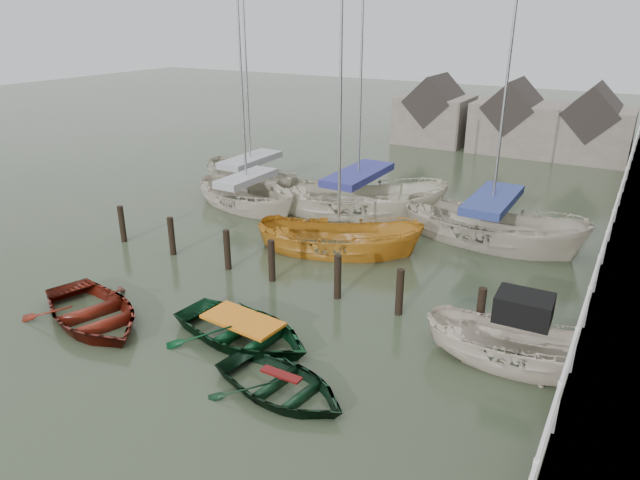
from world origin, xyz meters
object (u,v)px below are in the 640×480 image
Objects in this scene: sailboat_e at (252,189)px; rowboat_green at (244,340)px; motorboat at (514,362)px; sailboat_a at (248,206)px; sailboat_b at (357,212)px; sailboat_c at (339,250)px; sailboat_d at (488,240)px; rowboat_red at (94,322)px; rowboat_dkgreen at (282,393)px.

rowboat_green is at bearing -124.92° from sailboat_e.
motorboat is 0.46× the size of sailboat_a.
sailboat_b reaches higher than sailboat_a.
motorboat is 8.34m from sailboat_c.
sailboat_d reaches higher than sailboat_b.
rowboat_dkgreen is (6.33, -0.03, 0.00)m from rowboat_red.
sailboat_a is at bearing 105.19° from sailboat_d.
sailboat_a is 0.85× the size of sailboat_b.
sailboat_d is at bearing -113.78° from sailboat_b.
sailboat_e reaches higher than motorboat.
sailboat_b is 6.04m from sailboat_e.
rowboat_green is at bearing -131.50° from sailboat_a.
sailboat_e reaches higher than sailboat_c.
sailboat_d is (-2.72, 7.89, -0.02)m from motorboat.
sailboat_a is (-13.04, 6.54, -0.02)m from motorboat.
sailboat_a is at bearing 31.62° from rowboat_red.
sailboat_c is 0.96× the size of sailboat_e.
sailboat_c is (3.47, 8.00, 0.01)m from rowboat_red.
rowboat_dkgreen is at bearing -178.74° from sailboat_c.
sailboat_a reaches higher than rowboat_red.
sailboat_a reaches higher than rowboat_dkgreen.
sailboat_b is (-8.48, 8.33, -0.03)m from motorboat.
motorboat reaches higher than rowboat_green.
sailboat_a is at bearing 92.18° from sailboat_b.
rowboat_green reaches higher than rowboat_dkgreen.
rowboat_red is 11.32m from motorboat.
sailboat_d is at bearing -14.88° from rowboat_green.
rowboat_red is 10.58m from sailboat_a.
motorboat is at bearing -51.82° from rowboat_red.
sailboat_d is (5.76, -0.45, 0.01)m from sailboat_b.
sailboat_e is (-7.31, 4.60, 0.05)m from sailboat_c.
sailboat_a is 1.04× the size of sailboat_c.
rowboat_dkgreen is 0.75× the size of motorboat.
sailboat_b is at bearing 93.30° from sailboat_d.
motorboat is at bearing -101.80° from sailboat_e.
sailboat_b is (-4.15, 12.15, 0.06)m from rowboat_dkgreen.
rowboat_dkgreen is 16.22m from sailboat_e.
sailboat_b is at bearing 8.45° from rowboat_red.
sailboat_b reaches higher than rowboat_red.
motorboat is 8.34m from sailboat_d.
motorboat is at bearing -153.27° from sailboat_d.
sailboat_c is at bearing 11.39° from rowboat_green.
sailboat_e is (-3.83, 12.60, 0.06)m from rowboat_red.
sailboat_c is (-2.86, 8.04, 0.01)m from rowboat_dkgreen.
sailboat_c reaches higher than rowboat_dkgreen.
sailboat_a reaches higher than rowboat_green.
sailboat_b is 0.87× the size of sailboat_d.
motorboat is 0.34× the size of sailboat_d.
sailboat_c is at bearing 137.01° from sailboat_d.
sailboat_c is 8.63m from sailboat_e.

